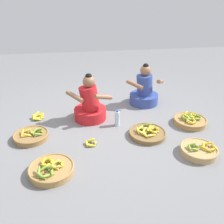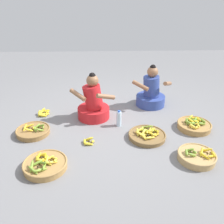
{
  "view_description": "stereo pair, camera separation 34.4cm",
  "coord_description": "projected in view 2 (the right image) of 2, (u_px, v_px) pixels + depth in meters",
  "views": [
    {
      "loc": [
        -0.45,
        -3.23,
        1.93
      ],
      "look_at": [
        0.0,
        -0.2,
        0.35
      ],
      "focal_mm": 38.89,
      "sensor_mm": 36.0,
      "label": 1
    },
    {
      "loc": [
        -0.11,
        -3.26,
        1.93
      ],
      "look_at": [
        0.0,
        -0.2,
        0.35
      ],
      "focal_mm": 38.89,
      "sensor_mm": 36.0,
      "label": 2
    }
  ],
  "objects": [
    {
      "name": "banana_basket_front_left",
      "position": [
        197.0,
        156.0,
        3.02
      ],
      "size": [
        0.48,
        0.48,
        0.16
      ],
      "color": "tan",
      "rests_on": "ground"
    },
    {
      "name": "banana_basket_back_left",
      "position": [
        33.0,
        131.0,
        3.57
      ],
      "size": [
        0.49,
        0.49,
        0.14
      ],
      "color": "olive",
      "rests_on": "ground"
    },
    {
      "name": "loose_bananas_near_bicycle",
      "position": [
        44.0,
        113.0,
        4.11
      ],
      "size": [
        0.22,
        0.25,
        0.1
      ],
      "color": "yellow",
      "rests_on": "ground"
    },
    {
      "name": "banana_basket_front_right",
      "position": [
        147.0,
        135.0,
        3.47
      ],
      "size": [
        0.54,
        0.54,
        0.14
      ],
      "color": "brown",
      "rests_on": "ground"
    },
    {
      "name": "banana_basket_back_right",
      "position": [
        45.0,
        164.0,
        2.88
      ],
      "size": [
        0.53,
        0.53,
        0.16
      ],
      "color": "#A87F47",
      "rests_on": "ground"
    },
    {
      "name": "loose_bananas_back_center",
      "position": [
        89.0,
        141.0,
        3.35
      ],
      "size": [
        0.17,
        0.15,
        0.09
      ],
      "color": "yellow",
      "rests_on": "ground"
    },
    {
      "name": "vendor_woman_front",
      "position": [
        93.0,
        104.0,
        3.93
      ],
      "size": [
        0.73,
        0.53,
        0.77
      ],
      "color": "red",
      "rests_on": "ground"
    },
    {
      "name": "ground_plane",
      "position": [
        112.0,
        126.0,
        3.78
      ],
      "size": [
        10.0,
        10.0,
        0.0
      ],
      "primitive_type": "plane",
      "color": "slate"
    },
    {
      "name": "vendor_woman_behind",
      "position": [
        151.0,
        93.0,
        4.36
      ],
      "size": [
        0.75,
        0.52,
        0.76
      ],
      "color": "#334793",
      "rests_on": "ground"
    },
    {
      "name": "water_bottle",
      "position": [
        119.0,
        119.0,
        3.74
      ],
      "size": [
        0.08,
        0.08,
        0.26
      ],
      "color": "silver",
      "rests_on": "ground"
    },
    {
      "name": "banana_basket_mid_left",
      "position": [
        194.0,
        125.0,
        3.69
      ],
      "size": [
        0.51,
        0.51,
        0.17
      ],
      "color": "#A87F47",
      "rests_on": "ground"
    }
  ]
}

